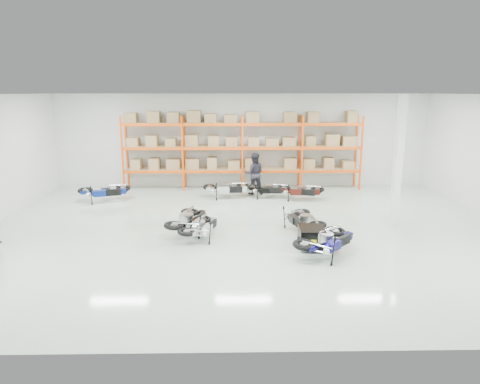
{
  "coord_description": "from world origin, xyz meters",
  "views": [
    {
      "loc": [
        -0.49,
        -13.85,
        4.6
      ],
      "look_at": [
        -0.21,
        0.98,
        1.1
      ],
      "focal_mm": 32.0,
      "sensor_mm": 36.0,
      "label": 1
    }
  ],
  "objects_px": {
    "trailer": "(311,237)",
    "moto_black_far_left": "(189,216)",
    "moto_silver_left": "(201,223)",
    "moto_back_a": "(104,188)",
    "moto_blue_centre": "(328,236)",
    "moto_back_d": "(301,188)",
    "person_back": "(254,174)",
    "moto_back_b": "(227,185)",
    "moto_back_c": "(268,186)",
    "moto_touring_right": "(303,216)"
  },
  "relations": [
    {
      "from": "moto_touring_right",
      "to": "moto_back_d",
      "type": "relative_size",
      "value": 1.02
    },
    {
      "from": "moto_blue_centre",
      "to": "moto_silver_left",
      "type": "distance_m",
      "value": 4.01
    },
    {
      "from": "moto_back_a",
      "to": "person_back",
      "type": "bearing_deg",
      "value": -95.24
    },
    {
      "from": "moto_back_d",
      "to": "moto_back_c",
      "type": "bearing_deg",
      "value": 84.36
    },
    {
      "from": "moto_silver_left",
      "to": "moto_back_c",
      "type": "relative_size",
      "value": 1.01
    },
    {
      "from": "person_back",
      "to": "trailer",
      "type": "bearing_deg",
      "value": 99.67
    },
    {
      "from": "moto_back_a",
      "to": "moto_black_far_left",
      "type": "bearing_deg",
      "value": -152.62
    },
    {
      "from": "moto_back_d",
      "to": "person_back",
      "type": "xyz_separation_m",
      "value": [
        -1.96,
        1.12,
        0.42
      ]
    },
    {
      "from": "person_back",
      "to": "moto_back_d",
      "type": "bearing_deg",
      "value": 149.0
    },
    {
      "from": "moto_back_a",
      "to": "moto_back_c",
      "type": "height_order",
      "value": "moto_back_a"
    },
    {
      "from": "trailer",
      "to": "moto_blue_centre",
      "type": "bearing_deg",
      "value": -55.92
    },
    {
      "from": "moto_blue_centre",
      "to": "person_back",
      "type": "bearing_deg",
      "value": -32.38
    },
    {
      "from": "trailer",
      "to": "moto_back_a",
      "type": "height_order",
      "value": "moto_back_a"
    },
    {
      "from": "moto_black_far_left",
      "to": "moto_touring_right",
      "type": "height_order",
      "value": "moto_black_far_left"
    },
    {
      "from": "moto_back_b",
      "to": "moto_blue_centre",
      "type": "bearing_deg",
      "value": -163.06
    },
    {
      "from": "moto_back_b",
      "to": "person_back",
      "type": "xyz_separation_m",
      "value": [
        1.23,
        0.66,
        0.4
      ]
    },
    {
      "from": "moto_touring_right",
      "to": "moto_back_b",
      "type": "distance_m",
      "value": 5.45
    },
    {
      "from": "moto_touring_right",
      "to": "person_back",
      "type": "distance_m",
      "value": 5.64
    },
    {
      "from": "moto_blue_centre",
      "to": "moto_silver_left",
      "type": "xyz_separation_m",
      "value": [
        -3.7,
        1.55,
        -0.07
      ]
    },
    {
      "from": "moto_silver_left",
      "to": "moto_back_c",
      "type": "xyz_separation_m",
      "value": [
        2.59,
        5.38,
        -0.0
      ]
    },
    {
      "from": "moto_silver_left",
      "to": "moto_back_a",
      "type": "xyz_separation_m",
      "value": [
        -4.47,
        4.86,
        0.06
      ]
    },
    {
      "from": "trailer",
      "to": "moto_back_c",
      "type": "bearing_deg",
      "value": 99.41
    },
    {
      "from": "moto_back_d",
      "to": "person_back",
      "type": "height_order",
      "value": "person_back"
    },
    {
      "from": "trailer",
      "to": "moto_back_a",
      "type": "bearing_deg",
      "value": 145.84
    },
    {
      "from": "moto_back_b",
      "to": "moto_back_c",
      "type": "height_order",
      "value": "moto_back_b"
    },
    {
      "from": "moto_touring_right",
      "to": "moto_back_c",
      "type": "height_order",
      "value": "moto_touring_right"
    },
    {
      "from": "moto_back_d",
      "to": "moto_black_far_left",
      "type": "bearing_deg",
      "value": 146.69
    },
    {
      "from": "person_back",
      "to": "moto_silver_left",
      "type": "bearing_deg",
      "value": 70.62
    },
    {
      "from": "person_back",
      "to": "moto_black_far_left",
      "type": "bearing_deg",
      "value": 64.91
    },
    {
      "from": "moto_black_far_left",
      "to": "moto_back_d",
      "type": "xyz_separation_m",
      "value": [
        4.39,
        4.38,
        -0.05
      ]
    },
    {
      "from": "moto_black_far_left",
      "to": "trailer",
      "type": "bearing_deg",
      "value": 170.74
    },
    {
      "from": "moto_silver_left",
      "to": "moto_touring_right",
      "type": "distance_m",
      "value": 3.41
    },
    {
      "from": "moto_back_b",
      "to": "moto_back_d",
      "type": "distance_m",
      "value": 3.22
    },
    {
      "from": "moto_blue_centre",
      "to": "moto_touring_right",
      "type": "xyz_separation_m",
      "value": [
        -0.35,
        2.17,
        -0.04
      ]
    },
    {
      "from": "trailer",
      "to": "person_back",
      "type": "xyz_separation_m",
      "value": [
        -1.36,
        7.06,
        0.57
      ]
    },
    {
      "from": "moto_blue_centre",
      "to": "moto_back_b",
      "type": "height_order",
      "value": "moto_blue_centre"
    },
    {
      "from": "moto_back_c",
      "to": "moto_back_d",
      "type": "xyz_separation_m",
      "value": [
        1.36,
        -0.43,
        0.02
      ]
    },
    {
      "from": "moto_back_b",
      "to": "moto_back_d",
      "type": "bearing_deg",
      "value": -104.1
    },
    {
      "from": "moto_back_a",
      "to": "moto_back_d",
      "type": "relative_size",
      "value": 1.07
    },
    {
      "from": "trailer",
      "to": "person_back",
      "type": "bearing_deg",
      "value": 103.47
    },
    {
      "from": "moto_back_a",
      "to": "moto_silver_left",
      "type": "bearing_deg",
      "value": -153.26
    },
    {
      "from": "moto_silver_left",
      "to": "moto_back_b",
      "type": "xyz_separation_m",
      "value": [
        0.76,
        5.41,
        0.04
      ]
    },
    {
      "from": "trailer",
      "to": "moto_black_far_left",
      "type": "bearing_deg",
      "value": 160.27
    },
    {
      "from": "moto_back_b",
      "to": "moto_touring_right",
      "type": "bearing_deg",
      "value": -157.56
    },
    {
      "from": "moto_blue_centre",
      "to": "person_back",
      "type": "height_order",
      "value": "person_back"
    },
    {
      "from": "person_back",
      "to": "moto_back_b",
      "type": "bearing_deg",
      "value": 27.1
    },
    {
      "from": "moto_touring_right",
      "to": "moto_back_a",
      "type": "xyz_separation_m",
      "value": [
        -7.82,
        4.24,
        0.03
      ]
    },
    {
      "from": "moto_back_c",
      "to": "moto_silver_left",
      "type": "bearing_deg",
      "value": 159.94
    },
    {
      "from": "moto_back_a",
      "to": "trailer",
      "type": "bearing_deg",
      "value": -142.63
    },
    {
      "from": "moto_silver_left",
      "to": "moto_back_b",
      "type": "distance_m",
      "value": 5.46
    }
  ]
}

